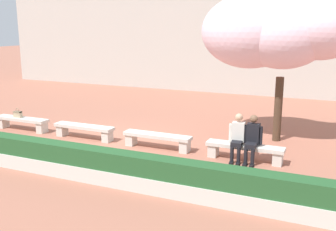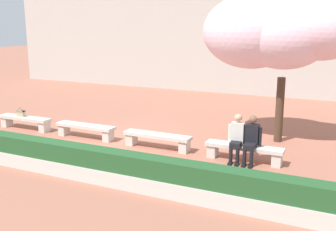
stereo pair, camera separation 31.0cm
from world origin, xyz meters
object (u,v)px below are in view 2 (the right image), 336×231
(stone_bench_near_east, at_px, (244,150))
(handbag, at_px, (21,113))
(person_seated_right, at_px, (251,138))
(stone_bench_west_end, at_px, (25,121))
(person_seated_left, at_px, (237,136))
(stone_bench_center, at_px, (157,138))
(cherry_tree_main, at_px, (278,32))
(stone_bench_near_west, at_px, (85,129))

(stone_bench_near_east, distance_m, handbag, 8.08)
(stone_bench_near_east, relative_size, person_seated_right, 1.64)
(stone_bench_west_end, distance_m, person_seated_left, 7.75)
(stone_bench_west_end, relative_size, person_seated_right, 1.64)
(person_seated_left, xyz_separation_m, person_seated_right, (0.40, -0.00, 0.00))
(person_seated_left, xyz_separation_m, handbag, (-7.88, 0.04, -0.12))
(person_seated_right, bearing_deg, person_seated_left, 179.96)
(person_seated_left, bearing_deg, stone_bench_center, 178.75)
(stone_bench_west_end, height_order, cherry_tree_main, cherry_tree_main)
(stone_bench_center, xyz_separation_m, person_seated_right, (2.85, -0.05, 0.39))
(stone_bench_center, relative_size, person_seated_right, 1.64)
(stone_bench_center, xyz_separation_m, handbag, (-5.44, -0.02, 0.27))
(stone_bench_west_end, relative_size, person_seated_left, 1.64)
(stone_bench_near_east, distance_m, person_seated_left, 0.44)
(person_seated_left, distance_m, person_seated_right, 0.40)
(stone_bench_center, xyz_separation_m, stone_bench_near_east, (2.64, 0.00, 0.00))
(stone_bench_near_west, relative_size, stone_bench_near_east, 1.00)
(person_seated_right, relative_size, handbag, 3.81)
(person_seated_left, bearing_deg, stone_bench_west_end, 179.61)
(stone_bench_center, bearing_deg, stone_bench_west_end, 180.00)
(stone_bench_west_end, xyz_separation_m, handbag, (-0.15, -0.02, 0.27))
(stone_bench_near_west, height_order, person_seated_left, person_seated_left)
(stone_bench_near_west, height_order, cherry_tree_main, cherry_tree_main)
(stone_bench_near_west, xyz_separation_m, person_seated_right, (5.49, -0.05, 0.39))
(handbag, height_order, cherry_tree_main, cherry_tree_main)
(stone_bench_near_east, bearing_deg, stone_bench_near_west, 180.00)
(stone_bench_near_west, distance_m, stone_bench_near_east, 5.29)
(person_seated_right, height_order, cherry_tree_main, cherry_tree_main)
(stone_bench_center, relative_size, handbag, 6.25)
(stone_bench_near_east, height_order, cherry_tree_main, cherry_tree_main)
(stone_bench_near_east, distance_m, cherry_tree_main, 3.93)
(stone_bench_center, bearing_deg, stone_bench_near_east, 0.00)
(stone_bench_center, height_order, person_seated_left, person_seated_left)
(person_seated_left, relative_size, cherry_tree_main, 0.26)
(stone_bench_center, relative_size, cherry_tree_main, 0.43)
(handbag, distance_m, cherry_tree_main, 9.17)
(person_seated_left, bearing_deg, stone_bench_near_east, 15.27)
(stone_bench_center, xyz_separation_m, person_seated_left, (2.45, -0.05, 0.39))
(stone_bench_west_end, relative_size, stone_bench_center, 1.00)
(stone_bench_west_end, relative_size, handbag, 6.25)
(stone_bench_center, height_order, handbag, handbag)
(person_seated_right, height_order, handbag, person_seated_right)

